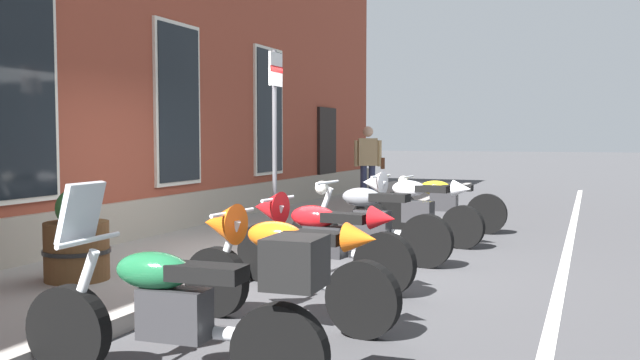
# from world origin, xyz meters

# --- Properties ---
(ground_plane) EXTENTS (140.00, 140.00, 0.00)m
(ground_plane) POSITION_xyz_m (0.00, 0.00, 0.00)
(ground_plane) COLOR #38383A
(sidewalk) EXTENTS (28.46, 2.53, 0.15)m
(sidewalk) POSITION_xyz_m (0.00, 1.26, 0.07)
(sidewalk) COLOR gray
(sidewalk) RESTS_ON ground_plane
(lane_stripe) EXTENTS (28.46, 0.12, 0.01)m
(lane_stripe) POSITION_xyz_m (0.00, -3.20, 0.00)
(lane_stripe) COLOR silver
(lane_stripe) RESTS_ON ground_plane
(motorcycle_green_touring) EXTENTS (0.62, 2.13, 1.30)m
(motorcycle_green_touring) POSITION_xyz_m (-3.90, -1.15, 0.54)
(motorcycle_green_touring) COLOR black
(motorcycle_green_touring) RESTS_ON ground_plane
(motorcycle_orange_sport) EXTENTS (0.62, 2.04, 1.01)m
(motorcycle_orange_sport) POSITION_xyz_m (-2.33, -1.04, 0.55)
(motorcycle_orange_sport) COLOR black
(motorcycle_orange_sport) RESTS_ON ground_plane
(motorcycle_red_sport) EXTENTS (0.62, 2.08, 1.00)m
(motorcycle_red_sport) POSITION_xyz_m (-0.87, -0.80, 0.55)
(motorcycle_red_sport) COLOR black
(motorcycle_red_sport) RESTS_ON ground_plane
(motorcycle_grey_naked) EXTENTS (0.62, 2.18, 1.02)m
(motorcycle_grey_naked) POSITION_xyz_m (0.73, -0.86, 0.50)
(motorcycle_grey_naked) COLOR black
(motorcycle_grey_naked) RESTS_ON ground_plane
(motorcycle_white_sport) EXTENTS (0.65, 2.09, 1.08)m
(motorcycle_white_sport) POSITION_xyz_m (2.38, -0.99, 0.58)
(motorcycle_white_sport) COLOR black
(motorcycle_white_sport) RESTS_ON ground_plane
(motorcycle_yellow_naked) EXTENTS (0.62, 2.18, 0.93)m
(motorcycle_yellow_naked) POSITION_xyz_m (3.91, -1.13, 0.47)
(motorcycle_yellow_naked) COLOR black
(motorcycle_yellow_naked) RESTS_ON ground_plane
(pedestrian_tan_coat) EXTENTS (0.37, 0.63, 1.67)m
(pedestrian_tan_coat) POSITION_xyz_m (6.49, 0.96, 1.09)
(pedestrian_tan_coat) COLOR #2D3351
(pedestrian_tan_coat) RESTS_ON sidewalk
(parking_sign) EXTENTS (0.36, 0.07, 2.58)m
(parking_sign) POSITION_xyz_m (0.70, 0.41, 1.81)
(parking_sign) COLOR #4C4C51
(parking_sign) RESTS_ON sidewalk
(barrel_planter) EXTENTS (0.67, 0.67, 0.93)m
(barrel_planter) POSITION_xyz_m (-2.04, 1.33, 0.53)
(barrel_planter) COLOR brown
(barrel_planter) RESTS_ON sidewalk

